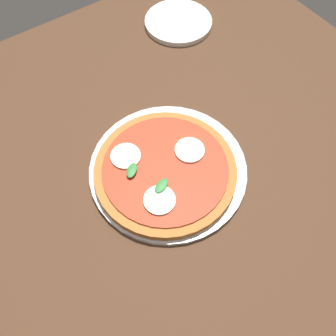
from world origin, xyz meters
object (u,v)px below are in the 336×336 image
(dining_table, at_px, (165,182))
(pizza, at_px, (165,170))
(serving_tray, at_px, (168,169))
(plate_white, at_px, (178,22))

(dining_table, height_order, pizza, pizza)
(pizza, bearing_deg, serving_tray, 30.69)
(dining_table, relative_size, pizza, 4.33)
(pizza, xyz_separation_m, plate_white, (0.30, 0.37, -0.02))
(dining_table, height_order, serving_tray, serving_tray)
(dining_table, xyz_separation_m, serving_tray, (-0.01, -0.02, 0.10))
(serving_tray, xyz_separation_m, pizza, (-0.01, -0.01, 0.02))
(serving_tray, height_order, pizza, pizza)
(plate_white, bearing_deg, dining_table, -129.40)
(dining_table, height_order, plate_white, plate_white)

